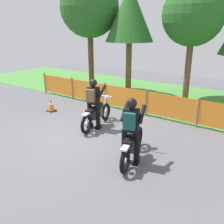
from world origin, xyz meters
TOP-DOWN VIEW (x-y plane):
  - ground at (0.00, 0.00)m, footprint 24.00×24.00m
  - grass_verge at (0.00, 5.77)m, footprint 24.00×5.86m
  - barrier_fence at (-0.00, 2.83)m, footprint 9.92×0.08m
  - tree_leftmost at (-3.32, 4.64)m, footprint 2.89×2.89m
  - tree_near_left at (-1.26, 5.06)m, footprint 2.27×2.27m
  - tree_near_right at (1.37, 6.00)m, footprint 2.68×2.68m
  - motorcycle_lead at (2.33, -0.30)m, footprint 0.79×1.92m
  - motorcycle_trailing at (0.15, 0.90)m, footprint 0.66×1.99m
  - rider_lead at (2.39, -0.50)m, footprint 0.66×0.76m
  - rider_trailing at (0.19, 0.68)m, footprint 0.62×0.74m
  - traffic_cone at (-2.38, 1.03)m, footprint 0.32×0.32m

SIDE VIEW (x-z plane):
  - ground at x=0.00m, z-range -0.02..0.00m
  - grass_verge at x=0.00m, z-range 0.00..0.01m
  - traffic_cone at x=-2.38m, z-range -0.01..0.52m
  - motorcycle_lead at x=2.33m, z-range -0.01..0.92m
  - motorcycle_trailing at x=0.15m, z-range -0.01..0.94m
  - barrier_fence at x=0.00m, z-range 0.02..1.07m
  - rider_lead at x=2.39m, z-range 0.11..1.80m
  - rider_trailing at x=0.19m, z-range 0.11..1.80m
  - tree_near_right at x=1.37m, z-range 1.19..6.29m
  - tree_near_left at x=-1.26m, z-range 1.26..6.38m
  - tree_leftmost at x=-3.32m, z-range 1.34..6.95m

